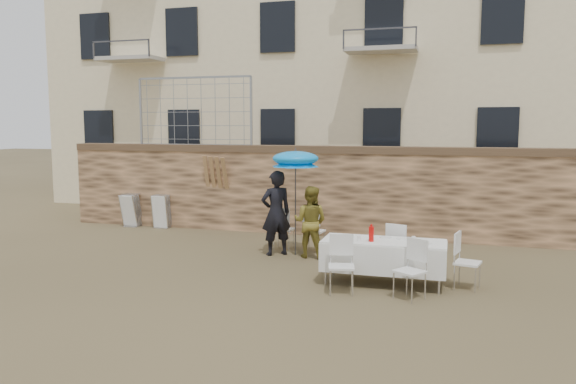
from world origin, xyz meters
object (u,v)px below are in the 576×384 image
(table_chair_front_right, at_px, (410,270))
(soda_bottle, at_px, (371,234))
(umbrella, at_px, (296,162))
(couple_chair_right, at_px, (314,230))
(table_chair_front_left, at_px, (341,265))
(chair_stack_right, at_px, (164,210))
(man_suit, at_px, (276,213))
(chair_stack_left, at_px, (134,209))
(table_chair_side, at_px, (468,261))
(couple_chair_left, at_px, (283,228))
(banquet_table, at_px, (384,243))
(table_chair_back, at_px, (399,248))
(woman_dress, at_px, (310,222))

(table_chair_front_right, bearing_deg, soda_bottle, 172.80)
(umbrella, height_order, couple_chair_right, umbrella)
(table_chair_front_left, bearing_deg, soda_bottle, 44.16)
(soda_bottle, bearing_deg, chair_stack_right, 147.08)
(table_chair_front_right, bearing_deg, table_chair_front_left, -146.60)
(man_suit, distance_m, table_chair_front_right, 3.79)
(table_chair_front_left, relative_size, chair_stack_left, 1.04)
(table_chair_side, bearing_deg, table_chair_front_left, 126.76)
(chair_stack_left, bearing_deg, table_chair_side, -23.33)
(man_suit, bearing_deg, table_chair_front_right, 103.88)
(table_chair_front_left, bearing_deg, couple_chair_left, 110.61)
(couple_chair_right, relative_size, table_chair_side, 1.00)
(couple_chair_left, distance_m, table_chair_front_right, 4.13)
(couple_chair_right, height_order, banquet_table, couple_chair_right)
(soda_bottle, xyz_separation_m, table_chair_back, (0.40, 0.95, -0.43))
(soda_bottle, xyz_separation_m, chair_stack_right, (-6.14, 3.98, -0.45))
(couple_chair_left, height_order, table_chair_front_left, same)
(umbrella, height_order, banquet_table, umbrella)
(banquet_table, distance_m, table_chair_back, 0.86)
(soda_bottle, xyz_separation_m, table_chair_side, (1.60, 0.25, -0.43))
(table_chair_front_right, bearing_deg, table_chair_side, 76.77)
(table_chair_front_right, distance_m, table_chair_side, 1.24)
(table_chair_back, bearing_deg, couple_chair_left, -9.96)
(man_suit, relative_size, couple_chair_right, 1.88)
(woman_dress, distance_m, soda_bottle, 2.31)
(banquet_table, relative_size, soda_bottle, 8.08)
(woman_dress, relative_size, banquet_table, 0.72)
(man_suit, height_order, table_chair_front_right, man_suit)
(table_chair_back, relative_size, chair_stack_right, 1.04)
(umbrella, distance_m, chair_stack_right, 5.03)
(woman_dress, xyz_separation_m, table_chair_back, (1.91, -0.79, -0.27))
(woman_dress, bearing_deg, soda_bottle, 136.20)
(couple_chair_right, distance_m, chair_stack_right, 4.89)
(couple_chair_left, bearing_deg, table_chair_front_right, 137.03)
(table_chair_front_right, bearing_deg, table_chair_back, 134.36)
(umbrella, height_order, table_chair_side, umbrella)
(soda_bottle, height_order, table_chair_back, soda_bottle)
(umbrella, distance_m, couple_chair_left, 1.63)
(soda_bottle, bearing_deg, table_chair_front_right, -40.60)
(banquet_table, height_order, soda_bottle, soda_bottle)
(banquet_table, xyz_separation_m, chair_stack_right, (-6.34, 3.83, -0.27))
(table_chair_back, bearing_deg, man_suit, 0.25)
(chair_stack_right, bearing_deg, table_chair_back, -24.83)
(couple_chair_right, relative_size, chair_stack_right, 1.04)
(couple_chair_right, bearing_deg, couple_chair_left, 6.37)
(chair_stack_left, relative_size, chair_stack_right, 1.00)
(woman_dress, distance_m, umbrella, 1.30)
(chair_stack_left, bearing_deg, man_suit, -25.08)
(umbrella, xyz_separation_m, soda_bottle, (1.86, -1.84, -1.09))
(soda_bottle, bearing_deg, table_chair_front_left, -123.69)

